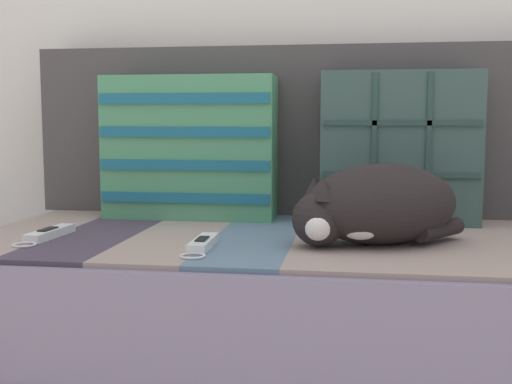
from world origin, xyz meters
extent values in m
cube|color=#3D3838|center=(0.00, 0.15, 0.09)|extent=(1.70, 0.80, 0.19)
cube|color=slate|center=(0.00, 0.15, 0.30)|extent=(1.67, 0.78, 0.22)
cube|color=gray|center=(-0.71, 0.13, 0.41)|extent=(0.18, 0.70, 0.01)
cube|color=#423847|center=(-0.53, 0.13, 0.41)|extent=(0.18, 0.70, 0.01)
cube|color=gray|center=(-0.36, 0.13, 0.41)|extent=(0.18, 0.70, 0.01)
cube|color=slate|center=(-0.18, 0.13, 0.41)|extent=(0.18, 0.70, 0.01)
cube|color=gray|center=(0.00, 0.13, 0.41)|extent=(0.18, 0.70, 0.01)
cube|color=gray|center=(0.18, 0.13, 0.41)|extent=(0.18, 0.70, 0.01)
cube|color=gray|center=(0.36, 0.13, 0.41)|extent=(0.18, 0.70, 0.01)
cube|color=#474242|center=(0.00, 0.48, 0.64)|extent=(1.67, 0.14, 0.45)
cube|color=#38514C|center=(0.14, 0.34, 0.61)|extent=(0.38, 0.13, 0.37)
cube|color=#28423D|center=(0.14, 0.27, 0.54)|extent=(0.37, 0.01, 0.01)
cube|color=#28423D|center=(0.08, 0.27, 0.61)|extent=(0.01, 0.01, 0.36)
cube|color=#28423D|center=(0.14, 0.27, 0.67)|extent=(0.37, 0.01, 0.01)
cube|color=#28423D|center=(0.21, 0.27, 0.61)|extent=(0.01, 0.01, 0.36)
cube|color=#4C9366|center=(-0.39, 0.34, 0.60)|extent=(0.44, 0.13, 0.37)
cube|color=#1E667F|center=(-0.39, 0.27, 0.48)|extent=(0.43, 0.01, 0.03)
cube|color=#1E667F|center=(-0.39, 0.27, 0.56)|extent=(0.43, 0.01, 0.03)
cube|color=#1E667F|center=(-0.39, 0.27, 0.64)|extent=(0.43, 0.01, 0.03)
cube|color=#1E667F|center=(-0.39, 0.27, 0.73)|extent=(0.43, 0.01, 0.03)
ellipsoid|color=black|center=(0.09, 0.04, 0.50)|extent=(0.38, 0.31, 0.17)
sphere|color=black|center=(-0.03, -0.01, 0.48)|extent=(0.11, 0.11, 0.11)
sphere|color=white|center=(-0.03, -0.04, 0.47)|extent=(0.06, 0.06, 0.06)
ellipsoid|color=white|center=(0.05, -0.03, 0.48)|extent=(0.10, 0.05, 0.07)
cylinder|color=black|center=(0.21, 0.07, 0.45)|extent=(0.12, 0.14, 0.04)
cone|color=black|center=(-0.02, -0.04, 0.54)|extent=(0.04, 0.04, 0.04)
cone|color=black|center=(-0.05, 0.01, 0.54)|extent=(0.04, 0.04, 0.04)
cube|color=white|center=(-0.26, -0.05, 0.43)|extent=(0.04, 0.15, 0.02)
cube|color=black|center=(-0.26, -0.06, 0.44)|extent=(0.02, 0.05, 0.00)
cube|color=black|center=(-0.26, 0.02, 0.43)|extent=(0.03, 0.01, 0.02)
torus|color=silver|center=(-0.26, -0.15, 0.42)|extent=(0.05, 0.05, 0.01)
cube|color=white|center=(-0.62, 0.01, 0.43)|extent=(0.05, 0.16, 0.02)
cube|color=black|center=(-0.62, 0.00, 0.44)|extent=(0.02, 0.06, 0.00)
cube|color=black|center=(-0.61, 0.08, 0.43)|extent=(0.03, 0.01, 0.02)
torus|color=silver|center=(-0.63, -0.09, 0.42)|extent=(0.05, 0.05, 0.01)
camera|label=1|loc=(0.03, -1.29, 0.67)|focal=45.00mm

